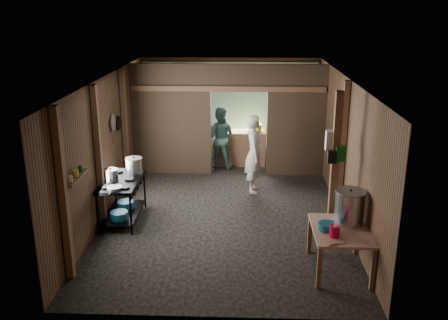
{
  "coord_description": "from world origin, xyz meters",
  "views": [
    {
      "loc": [
        0.35,
        -9.03,
        3.91
      ],
      "look_at": [
        0.0,
        -0.2,
        1.1
      ],
      "focal_mm": 39.81,
      "sensor_mm": 36.0,
      "label": 1
    }
  ],
  "objects_px": {
    "cook": "(254,154)",
    "stock_pot": "(350,207)",
    "gas_range": "(122,200)",
    "prep_table": "(339,250)",
    "pink_bucket": "(335,231)",
    "yellow_tub": "(254,128)",
    "stove_pot_large": "(134,166)"
  },
  "relations": [
    {
      "from": "stock_pot",
      "to": "yellow_tub",
      "type": "height_order",
      "value": "stock_pot"
    },
    {
      "from": "prep_table",
      "to": "pink_bucket",
      "type": "relative_size",
      "value": 6.46
    },
    {
      "from": "cook",
      "to": "stock_pot",
      "type": "bearing_deg",
      "value": -153.49
    },
    {
      "from": "yellow_tub",
      "to": "cook",
      "type": "height_order",
      "value": "cook"
    },
    {
      "from": "stove_pot_large",
      "to": "stock_pot",
      "type": "relative_size",
      "value": 0.6
    },
    {
      "from": "stock_pot",
      "to": "cook",
      "type": "xyz_separation_m",
      "value": [
        -1.39,
        3.06,
        -0.09
      ]
    },
    {
      "from": "stock_pot",
      "to": "pink_bucket",
      "type": "distance_m",
      "value": 0.6
    },
    {
      "from": "stove_pot_large",
      "to": "stock_pot",
      "type": "xyz_separation_m",
      "value": [
        3.7,
        -1.82,
        -0.01
      ]
    },
    {
      "from": "gas_range",
      "to": "prep_table",
      "type": "xyz_separation_m",
      "value": [
        3.71,
        -1.68,
        -0.06
      ]
    },
    {
      "from": "gas_range",
      "to": "yellow_tub",
      "type": "xyz_separation_m",
      "value": [
        2.51,
        3.49,
        0.54
      ]
    },
    {
      "from": "stove_pot_large",
      "to": "cook",
      "type": "height_order",
      "value": "cook"
    },
    {
      "from": "gas_range",
      "to": "stove_pot_large",
      "type": "xyz_separation_m",
      "value": [
        0.17,
        0.38,
        0.54
      ]
    },
    {
      "from": "stock_pot",
      "to": "pink_bucket",
      "type": "relative_size",
      "value": 3.04
    },
    {
      "from": "stock_pot",
      "to": "cook",
      "type": "height_order",
      "value": "cook"
    },
    {
      "from": "prep_table",
      "to": "cook",
      "type": "relative_size",
      "value": 0.68
    },
    {
      "from": "gas_range",
      "to": "cook",
      "type": "bearing_deg",
      "value": 33.17
    },
    {
      "from": "prep_table",
      "to": "stove_pot_large",
      "type": "height_order",
      "value": "stove_pot_large"
    },
    {
      "from": "prep_table",
      "to": "cook",
      "type": "height_order",
      "value": "cook"
    },
    {
      "from": "pink_bucket",
      "to": "yellow_tub",
      "type": "relative_size",
      "value": 0.51
    },
    {
      "from": "stove_pot_large",
      "to": "stock_pot",
      "type": "distance_m",
      "value": 4.12
    },
    {
      "from": "stove_pot_large",
      "to": "pink_bucket",
      "type": "relative_size",
      "value": 1.81
    },
    {
      "from": "gas_range",
      "to": "stove_pot_large",
      "type": "relative_size",
      "value": 4.21
    },
    {
      "from": "stock_pot",
      "to": "cook",
      "type": "distance_m",
      "value": 3.36
    },
    {
      "from": "stock_pot",
      "to": "prep_table",
      "type": "bearing_deg",
      "value": -123.29
    },
    {
      "from": "stove_pot_large",
      "to": "yellow_tub",
      "type": "height_order",
      "value": "stove_pot_large"
    },
    {
      "from": "gas_range",
      "to": "cook",
      "type": "height_order",
      "value": "cook"
    },
    {
      "from": "gas_range",
      "to": "cook",
      "type": "distance_m",
      "value": 2.99
    },
    {
      "from": "pink_bucket",
      "to": "yellow_tub",
      "type": "xyz_separation_m",
      "value": [
        -1.06,
        5.43,
        0.18
      ]
    },
    {
      "from": "gas_range",
      "to": "prep_table",
      "type": "bearing_deg",
      "value": -24.37
    },
    {
      "from": "gas_range",
      "to": "prep_table",
      "type": "relative_size",
      "value": 1.18
    },
    {
      "from": "gas_range",
      "to": "pink_bucket",
      "type": "distance_m",
      "value": 4.08
    },
    {
      "from": "cook",
      "to": "pink_bucket",
      "type": "bearing_deg",
      "value": -160.89
    }
  ]
}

